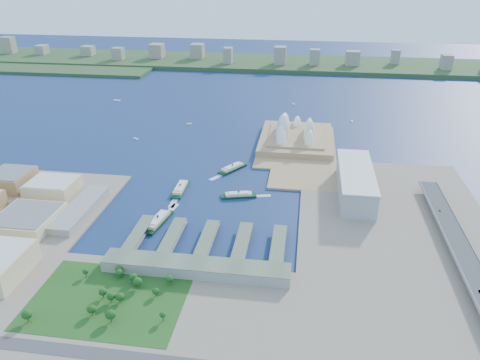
% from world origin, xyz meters
% --- Properties ---
extents(ground, '(3000.00, 3000.00, 0.00)m').
position_xyz_m(ground, '(0.00, 0.00, 0.00)').
color(ground, '#10264D').
rests_on(ground, ground).
extents(south_land, '(720.00, 180.00, 3.00)m').
position_xyz_m(south_land, '(0.00, -210.00, 1.50)').
color(south_land, gray).
rests_on(south_land, ground).
extents(east_land, '(240.00, 500.00, 3.00)m').
position_xyz_m(east_land, '(240.00, -50.00, 1.50)').
color(east_land, gray).
rests_on(east_land, ground).
extents(peninsula, '(135.00, 220.00, 3.00)m').
position_xyz_m(peninsula, '(107.50, 260.00, 1.50)').
color(peninsula, '#A28059').
rests_on(peninsula, ground).
extents(far_shore, '(2200.00, 260.00, 12.00)m').
position_xyz_m(far_shore, '(0.00, 980.00, 6.00)').
color(far_shore, '#2D4926').
rests_on(far_shore, ground).
extents(opera_house, '(134.00, 180.00, 58.00)m').
position_xyz_m(opera_house, '(105.00, 280.00, 32.00)').
color(opera_house, white).
rests_on(opera_house, peninsula).
extents(toaster_building, '(45.00, 155.00, 35.00)m').
position_xyz_m(toaster_building, '(195.00, 80.00, 20.50)').
color(toaster_building, '#94949A').
rests_on(toaster_building, east_land).
extents(expressway, '(26.00, 340.00, 11.85)m').
position_xyz_m(expressway, '(300.00, -60.00, 8.93)').
color(expressway, gray).
rests_on(expressway, east_land).
extents(west_buildings, '(200.00, 280.00, 27.00)m').
position_xyz_m(west_buildings, '(-250.00, -70.00, 16.50)').
color(west_buildings, '#99754C').
rests_on(west_buildings, west_land).
extents(ferry_wharves, '(184.00, 90.00, 9.30)m').
position_xyz_m(ferry_wharves, '(14.00, -75.00, 4.65)').
color(ferry_wharves, '#526049').
rests_on(ferry_wharves, ground).
extents(terminal_building, '(200.00, 28.00, 12.00)m').
position_xyz_m(terminal_building, '(15.00, -135.00, 9.00)').
color(terminal_building, gray).
rests_on(terminal_building, south_land).
extents(park, '(150.00, 110.00, 16.00)m').
position_xyz_m(park, '(-60.00, -190.00, 11.00)').
color(park, '#194714').
rests_on(park, south_land).
extents(far_skyline, '(1900.00, 140.00, 55.00)m').
position_xyz_m(far_skyline, '(0.00, 960.00, 39.50)').
color(far_skyline, gray).
rests_on(far_skyline, far_shore).
extents(ferry_a, '(14.82, 57.31, 10.82)m').
position_xyz_m(ferry_a, '(-53.73, 58.29, 5.41)').
color(ferry_a, black).
rests_on(ferry_a, ground).
extents(ferry_b, '(41.54, 53.40, 10.34)m').
position_xyz_m(ferry_b, '(9.47, 142.38, 5.17)').
color(ferry_b, black).
rests_on(ferry_b, ground).
extents(ferry_c, '(25.20, 62.32, 11.46)m').
position_xyz_m(ferry_c, '(-57.55, -37.04, 5.73)').
color(ferry_c, black).
rests_on(ferry_c, ground).
extents(ferry_d, '(51.22, 24.76, 9.39)m').
position_xyz_m(ferry_d, '(33.02, 50.56, 4.69)').
color(ferry_d, black).
rests_on(ferry_d, ground).
extents(boat_a, '(12.06, 8.15, 2.32)m').
position_xyz_m(boat_a, '(-192.66, 256.30, 1.16)').
color(boat_a, white).
rests_on(boat_a, ground).
extents(boat_b, '(10.91, 5.46, 2.81)m').
position_xyz_m(boat_b, '(-115.31, 356.39, 1.41)').
color(boat_b, white).
rests_on(boat_b, ground).
extents(boat_c, '(4.39, 12.31, 2.72)m').
position_xyz_m(boat_c, '(215.18, 421.54, 1.36)').
color(boat_c, white).
rests_on(boat_c, ground).
extents(boat_d, '(18.14, 5.90, 3.01)m').
position_xyz_m(boat_d, '(-328.82, 503.39, 1.50)').
color(boat_d, white).
rests_on(boat_d, ground).
extents(boat_e, '(7.82, 11.15, 2.64)m').
position_xyz_m(boat_e, '(89.33, 534.28, 1.32)').
color(boat_e, white).
rests_on(boat_e, ground).
extents(car_b, '(1.42, 4.07, 1.34)m').
position_xyz_m(car_b, '(296.00, -141.11, 15.52)').
color(car_b, slate).
rests_on(car_b, expressway).
extents(car_c, '(1.65, 4.07, 1.18)m').
position_xyz_m(car_c, '(296.00, 20.09, 15.44)').
color(car_c, slate).
rests_on(car_c, expressway).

